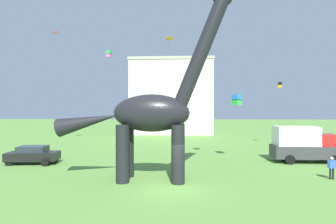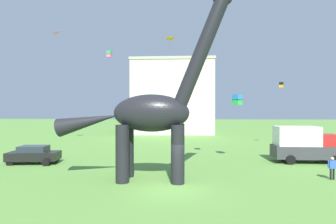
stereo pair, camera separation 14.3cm
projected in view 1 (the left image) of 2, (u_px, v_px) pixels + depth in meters
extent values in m
plane|color=#5B8E3D|center=(171.00, 189.00, 15.99)|extent=(240.00, 240.00, 0.00)
cylinder|color=black|center=(178.00, 150.00, 18.86)|extent=(0.86, 0.86, 3.71)
cylinder|color=black|center=(178.00, 154.00, 17.23)|extent=(0.86, 0.86, 3.71)
cylinder|color=black|center=(128.00, 150.00, 19.06)|extent=(0.86, 0.86, 3.71)
cylinder|color=black|center=(122.00, 154.00, 17.42)|extent=(0.86, 0.86, 3.71)
ellipsoid|color=black|center=(152.00, 113.00, 18.12)|extent=(5.07, 2.19, 2.50)
cylinder|color=black|center=(201.00, 52.00, 17.91)|extent=(3.65, 0.94, 7.23)
cone|color=black|center=(89.00, 121.00, 18.36)|extent=(4.46, 1.25, 2.11)
cube|color=black|center=(33.00, 156.00, 23.51)|extent=(4.38, 2.25, 0.72)
cube|color=#232B35|center=(33.00, 149.00, 23.51)|extent=(2.43, 1.82, 0.52)
cylinder|color=black|center=(55.00, 159.00, 24.32)|extent=(0.64, 0.29, 0.62)
cylinder|color=black|center=(45.00, 162.00, 22.54)|extent=(0.64, 0.29, 0.62)
cylinder|color=black|center=(22.00, 158.00, 24.49)|extent=(0.64, 0.29, 0.62)
cylinder|color=black|center=(9.00, 162.00, 22.71)|extent=(0.64, 0.29, 0.62)
cube|color=#38383D|center=(305.00, 152.00, 24.25)|extent=(5.62, 2.15, 1.10)
cube|color=red|center=(326.00, 140.00, 24.14)|extent=(1.81, 1.95, 1.00)
cube|color=silver|center=(296.00, 136.00, 24.28)|extent=(3.60, 2.04, 1.70)
cylinder|color=black|center=(322.00, 156.00, 25.19)|extent=(0.80, 0.27, 0.80)
cylinder|color=black|center=(335.00, 160.00, 23.10)|extent=(0.80, 0.27, 0.80)
cylinder|color=black|center=(281.00, 156.00, 25.40)|extent=(0.80, 0.27, 0.80)
cylinder|color=black|center=(290.00, 160.00, 23.30)|extent=(0.80, 0.27, 0.80)
cylinder|color=#6B6056|center=(175.00, 151.00, 28.20)|extent=(0.13, 0.13, 0.78)
cylinder|color=#6B6056|center=(177.00, 151.00, 28.19)|extent=(0.13, 0.13, 0.78)
cube|color=green|center=(176.00, 145.00, 28.19)|extent=(0.42, 0.26, 0.55)
sphere|color=tan|center=(176.00, 141.00, 28.19)|extent=(0.24, 0.24, 0.24)
cylinder|color=green|center=(174.00, 144.00, 28.20)|extent=(0.10, 0.10, 0.52)
cylinder|color=green|center=(179.00, 144.00, 28.18)|extent=(0.10, 0.10, 0.52)
cylinder|color=black|center=(330.00, 174.00, 18.27)|extent=(0.13, 0.13, 0.75)
cylinder|color=black|center=(333.00, 174.00, 18.26)|extent=(0.13, 0.13, 0.75)
cube|color=blue|center=(332.00, 164.00, 18.26)|extent=(0.41, 0.25, 0.53)
sphere|color=tan|center=(332.00, 158.00, 18.26)|extent=(0.24, 0.24, 0.24)
cylinder|color=blue|center=(328.00, 164.00, 18.28)|extent=(0.10, 0.10, 0.51)
cylinder|color=blue|center=(335.00, 164.00, 18.25)|extent=(0.10, 0.10, 0.51)
cube|color=black|center=(280.00, 84.00, 34.78)|extent=(0.64, 0.64, 0.39)
cube|color=orange|center=(280.00, 86.00, 34.78)|extent=(0.64, 0.64, 0.39)
cube|color=pink|center=(55.00, 33.00, 35.90)|extent=(1.30, 1.46, 0.34)
cube|color=#287AE5|center=(237.00, 98.00, 24.73)|extent=(0.93, 0.93, 0.53)
cube|color=green|center=(237.00, 102.00, 24.74)|extent=(0.93, 0.93, 0.53)
cube|color=green|center=(109.00, 53.00, 25.74)|extent=(0.49, 0.49, 0.33)
cube|color=pink|center=(109.00, 55.00, 25.75)|extent=(0.49, 0.49, 0.33)
cube|color=orange|center=(169.00, 38.00, 34.00)|extent=(1.01, 0.81, 0.25)
cylinder|color=black|center=(169.00, 43.00, 34.00)|extent=(0.01, 0.01, 0.91)
cube|color=beige|center=(172.00, 99.00, 56.10)|extent=(15.68, 12.58, 14.01)
cube|color=#ABA396|center=(172.00, 63.00, 56.04)|extent=(15.99, 12.83, 0.50)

